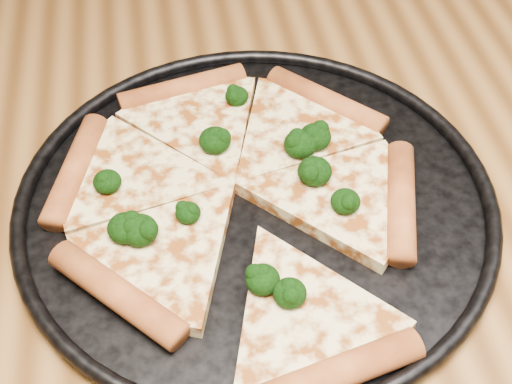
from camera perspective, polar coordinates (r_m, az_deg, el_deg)
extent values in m
cube|color=brown|center=(0.58, 8.85, -3.48)|extent=(1.20, 0.90, 0.04)
cylinder|color=black|center=(0.57, 0.00, -0.89)|extent=(0.37, 0.37, 0.01)
torus|color=black|center=(0.56, 0.00, -0.41)|extent=(0.39, 0.39, 0.01)
cylinder|color=#CA6B32|center=(0.65, 5.68, 7.33)|extent=(0.10, 0.10, 0.02)
cylinder|color=#CA6B32|center=(0.66, -5.94, 8.29)|extent=(0.12, 0.05, 0.02)
cylinder|color=#CA6B32|center=(0.60, -14.37, 1.75)|extent=(0.06, 0.12, 0.02)
cylinder|color=#CA6B32|center=(0.51, -11.14, -8.05)|extent=(0.10, 0.10, 0.02)
cylinder|color=#CA6B32|center=(0.47, 6.55, -14.37)|extent=(0.12, 0.05, 0.02)
cylinder|color=#CA6B32|center=(0.57, 11.61, -0.72)|extent=(0.06, 0.12, 0.02)
ellipsoid|color=black|center=(0.57, -11.93, 0.83)|extent=(0.02, 0.02, 0.02)
ellipsoid|color=black|center=(0.53, -9.38, -3.06)|extent=(0.03, 0.03, 0.02)
ellipsoid|color=black|center=(0.59, -3.34, 4.20)|extent=(0.03, 0.03, 0.02)
ellipsoid|color=black|center=(0.59, 3.59, 3.88)|extent=(0.03, 0.03, 0.02)
ellipsoid|color=black|center=(0.64, -1.56, 7.77)|extent=(0.02, 0.02, 0.02)
ellipsoid|color=black|center=(0.50, 0.54, -7.07)|extent=(0.02, 0.02, 0.02)
ellipsoid|color=black|center=(0.55, 7.23, -0.75)|extent=(0.02, 0.02, 0.02)
ellipsoid|color=black|center=(0.56, 4.76, 1.69)|extent=(0.03, 0.03, 0.02)
ellipsoid|color=black|center=(0.53, -10.53, -2.88)|extent=(0.03, 0.03, 0.02)
ellipsoid|color=black|center=(0.59, 4.80, 4.47)|extent=(0.03, 0.03, 0.02)
ellipsoid|color=black|center=(0.49, 2.74, -8.14)|extent=(0.02, 0.02, 0.02)
ellipsoid|color=black|center=(0.54, -5.52, -1.68)|extent=(0.02, 0.02, 0.01)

